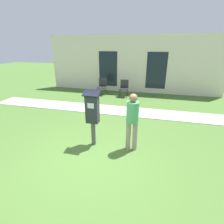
% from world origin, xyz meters
% --- Properties ---
extents(ground_plane, '(40.00, 40.00, 0.00)m').
position_xyz_m(ground_plane, '(0.00, 0.00, 0.00)').
color(ground_plane, '#476B2D').
extents(sidewalk, '(12.00, 1.10, 0.02)m').
position_xyz_m(sidewalk, '(0.00, 3.34, 0.01)').
color(sidewalk, '#B7B2A8').
rests_on(sidewalk, ground).
extents(building_facade, '(10.00, 0.26, 3.20)m').
position_xyz_m(building_facade, '(0.00, 6.76, 1.60)').
color(building_facade, beige).
rests_on(building_facade, ground).
extents(parking_meter, '(0.44, 0.31, 1.59)m').
position_xyz_m(parking_meter, '(-0.16, 0.54, 1.02)').
color(parking_meter, '#4C4C4C').
rests_on(parking_meter, ground).
extents(person_standing, '(0.32, 0.32, 1.58)m').
position_xyz_m(person_standing, '(0.92, 0.57, 0.93)').
color(person_standing, gray).
rests_on(person_standing, ground).
extents(outdoor_chair_left, '(0.44, 0.44, 0.90)m').
position_xyz_m(outdoor_chair_left, '(-1.49, 5.69, 0.53)').
color(outdoor_chair_left, '#262628').
rests_on(outdoor_chair_left, ground).
extents(outdoor_chair_middle, '(0.44, 0.44, 0.90)m').
position_xyz_m(outdoor_chair_middle, '(-0.22, 5.60, 0.53)').
color(outdoor_chair_middle, '#262628').
rests_on(outdoor_chair_middle, ground).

